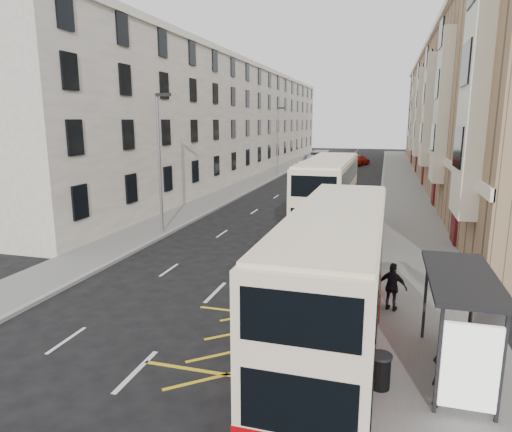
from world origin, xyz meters
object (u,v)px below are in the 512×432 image
(double_decker_front, at_px, (335,283))
(pedestrian_mid, at_px, (449,280))
(car_red, at_px, (359,160))
(street_lamp_near, at_px, (160,156))
(street_lamp_far, at_px, (278,137))
(double_decker_rear, at_px, (328,196))
(white_van, at_px, (304,168))
(car_silver, at_px, (310,159))
(litter_bin, at_px, (380,370))
(car_dark, at_px, (315,157))
(pedestrian_near, at_px, (444,370))
(pedestrian_far, at_px, (392,287))
(bus_shelter, at_px, (468,308))

(double_decker_front, xyz_separation_m, pedestrian_mid, (3.63, 4.64, -1.17))
(car_red, bearing_deg, double_decker_front, 107.67)
(street_lamp_near, relative_size, pedestrian_mid, 4.66)
(street_lamp_far, height_order, pedestrian_mid, street_lamp_far)
(double_decker_rear, distance_m, white_van, 30.01)
(street_lamp_near, distance_m, car_silver, 45.96)
(litter_bin, height_order, pedestrian_mid, pedestrian_mid)
(street_lamp_near, distance_m, pedestrian_mid, 16.92)
(car_silver, distance_m, car_dark, 6.11)
(pedestrian_mid, bearing_deg, car_dark, 111.61)
(pedestrian_mid, height_order, car_silver, pedestrian_mid)
(pedestrian_near, bearing_deg, car_silver, -112.24)
(pedestrian_far, xyz_separation_m, car_dark, (-11.76, 60.11, -0.32))
(double_decker_rear, bearing_deg, car_dark, 99.68)
(bus_shelter, bearing_deg, white_van, 104.92)
(car_silver, bearing_deg, double_decker_front, -98.73)
(double_decker_front, relative_size, car_silver, 2.37)
(white_van, bearing_deg, street_lamp_far, -155.59)
(white_van, xyz_separation_m, car_silver, (-1.39, 13.68, -0.06))
(pedestrian_mid, xyz_separation_m, car_red, (-6.34, 53.46, -0.25))
(car_silver, bearing_deg, car_red, -12.93)
(double_decker_rear, bearing_deg, pedestrian_far, -71.53)
(pedestrian_near, bearing_deg, double_decker_rear, -108.21)
(street_lamp_near, relative_size, double_decker_rear, 0.71)
(street_lamp_far, height_order, white_van, street_lamp_far)
(double_decker_front, bearing_deg, double_decker_rear, 98.23)
(car_silver, height_order, car_red, car_silver)
(double_decker_front, xyz_separation_m, car_silver, (-9.91, 57.40, -1.40))
(car_silver, bearing_deg, street_lamp_near, -110.33)
(pedestrian_mid, relative_size, white_van, 0.29)
(double_decker_front, xyz_separation_m, litter_bin, (1.35, -1.60, -1.56))
(pedestrian_near, xyz_separation_m, pedestrian_mid, (0.88, 6.59, -0.05))
(street_lamp_near, relative_size, car_dark, 1.93)
(white_van, distance_m, car_red, 15.51)
(litter_bin, bearing_deg, bus_shelter, 22.87)
(white_van, bearing_deg, pedestrian_far, -87.86)
(street_lamp_near, height_order, pedestrian_near, street_lamp_near)
(street_lamp_near, xyz_separation_m, pedestrian_near, (14.09, -13.58, -3.58))
(white_van, bearing_deg, car_dark, 82.57)
(white_van, height_order, car_red, white_van)
(pedestrian_mid, distance_m, car_silver, 54.47)
(double_decker_front, height_order, car_dark, double_decker_front)
(pedestrian_near, height_order, car_red, pedestrian_near)
(double_decker_front, height_order, car_red, double_decker_front)
(street_lamp_far, distance_m, white_van, 5.18)
(double_decker_rear, bearing_deg, street_lamp_near, -162.88)
(bus_shelter, xyz_separation_m, street_lamp_near, (-14.69, 12.39, 2.50))
(bus_shelter, height_order, litter_bin, bus_shelter)
(pedestrian_mid, relative_size, car_silver, 0.38)
(double_decker_rear, bearing_deg, car_silver, 100.73)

